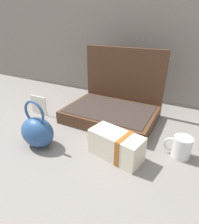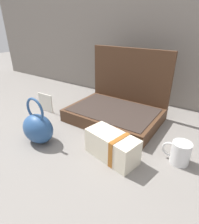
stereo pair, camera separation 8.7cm
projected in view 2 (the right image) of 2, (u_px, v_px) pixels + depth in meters
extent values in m
plane|color=slate|center=(106.00, 136.00, 0.93)|extent=(6.00, 6.00, 0.00)
cube|color=#4C301E|center=(113.00, 115.00, 1.05)|extent=(0.49, 0.34, 0.07)
cube|color=#332823|center=(113.00, 110.00, 1.04)|extent=(0.45, 0.30, 0.00)
cube|color=#4C301E|center=(129.00, 81.00, 1.12)|extent=(0.49, 0.02, 0.38)
ellipsoid|color=#284C7F|center=(38.00, 129.00, 0.86)|extent=(0.16, 0.12, 0.14)
torus|color=#284C7F|center=(35.00, 110.00, 0.82)|extent=(0.11, 0.01, 0.11)
cube|color=beige|center=(112.00, 146.00, 0.76)|extent=(0.24, 0.14, 0.11)
cube|color=#99561E|center=(119.00, 150.00, 0.74)|extent=(0.04, 0.11, 0.11)
cylinder|color=silver|center=(181.00, 153.00, 0.73)|extent=(0.07, 0.07, 0.09)
torus|color=silver|center=(170.00, 149.00, 0.75)|extent=(0.06, 0.01, 0.06)
cube|color=silver|center=(46.00, 103.00, 1.16)|extent=(0.11, 0.01, 0.11)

